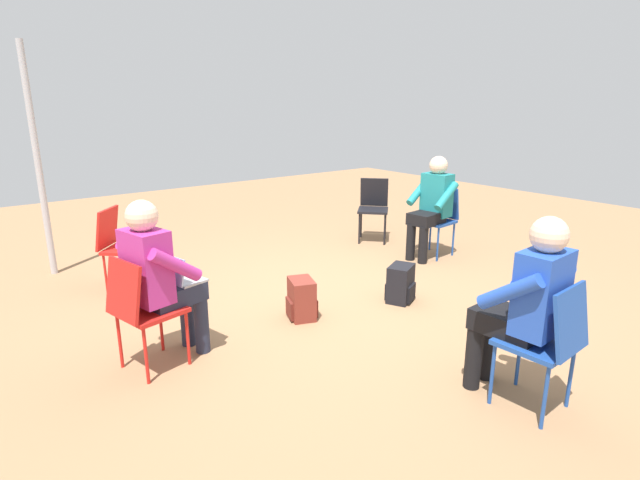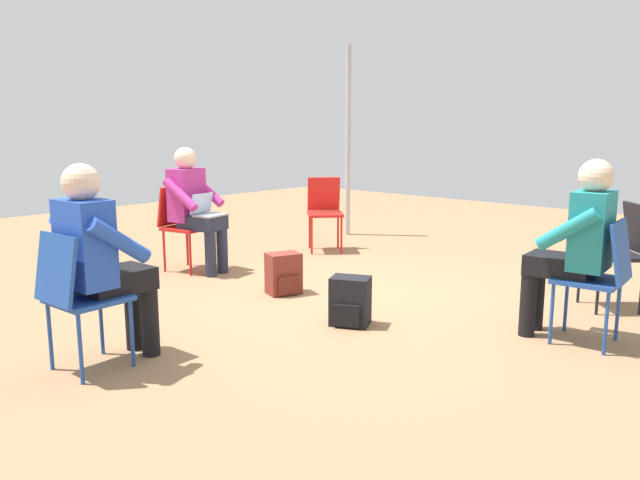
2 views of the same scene
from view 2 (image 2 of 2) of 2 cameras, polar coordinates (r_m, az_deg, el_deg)
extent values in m
plane|color=#99704C|center=(5.29, 2.28, -5.47)|extent=(14.00, 14.00, 0.00)
cube|color=#1E4799|center=(3.97, -20.38, -5.07)|extent=(0.42, 0.42, 0.03)
cylinder|color=#1E4799|center=(4.26, -19.38, -7.13)|extent=(0.02, 0.02, 0.42)
cylinder|color=#1E4799|center=(3.98, -16.78, -8.20)|extent=(0.02, 0.02, 0.42)
cylinder|color=#1E4799|center=(4.10, -23.46, -8.08)|extent=(0.02, 0.02, 0.42)
cylinder|color=#1E4799|center=(3.81, -21.06, -9.28)|extent=(0.02, 0.02, 0.42)
cube|color=#1E4799|center=(3.83, -23.02, -2.48)|extent=(0.38, 0.11, 0.40)
cube|color=red|center=(6.39, -11.99, 1.08)|extent=(0.48, 0.48, 0.03)
cylinder|color=red|center=(6.44, -9.78, -0.80)|extent=(0.02, 0.02, 0.42)
cylinder|color=red|center=(6.19, -11.78, -1.33)|extent=(0.02, 0.02, 0.42)
cylinder|color=red|center=(6.66, -12.04, -0.50)|extent=(0.02, 0.02, 0.42)
cylinder|color=red|center=(6.42, -14.05, -1.00)|extent=(0.02, 0.02, 0.42)
cube|color=red|center=(6.48, -13.32, 3.09)|extent=(0.17, 0.39, 0.40)
cube|color=red|center=(7.22, 0.48, 2.38)|extent=(0.57, 0.57, 0.03)
cylinder|color=red|center=(7.11, 1.97, 0.41)|extent=(0.02, 0.02, 0.42)
cylinder|color=red|center=(7.08, -0.76, 0.37)|extent=(0.02, 0.02, 0.42)
cylinder|color=red|center=(7.44, 1.66, 0.87)|extent=(0.02, 0.02, 0.42)
cylinder|color=red|center=(7.41, -0.95, 0.83)|extent=(0.02, 0.02, 0.42)
cube|color=red|center=(7.38, 0.34, 4.24)|extent=(0.33, 0.34, 0.40)
cube|color=black|center=(5.46, 25.13, -1.28)|extent=(0.57, 0.57, 0.03)
cylinder|color=black|center=(5.28, 24.08, -4.06)|extent=(0.02, 0.02, 0.42)
cylinder|color=black|center=(5.58, 22.63, -3.21)|extent=(0.02, 0.02, 0.42)
cylinder|color=black|center=(5.73, 25.75, -3.11)|extent=(0.02, 0.02, 0.42)
cube|color=black|center=(5.51, 27.08, 0.94)|extent=(0.33, 0.34, 0.40)
cube|color=#1E4799|center=(4.53, 23.27, -3.38)|extent=(0.44, 0.44, 0.03)
cylinder|color=#1E4799|center=(4.47, 20.42, -6.36)|extent=(0.02, 0.02, 0.42)
cylinder|color=#1E4799|center=(4.78, 21.58, -5.34)|extent=(0.02, 0.02, 0.42)
cylinder|color=#1E4799|center=(4.39, 24.70, -6.96)|extent=(0.02, 0.02, 0.42)
cylinder|color=#1E4799|center=(4.71, 25.58, -5.87)|extent=(0.02, 0.02, 0.42)
cube|color=#1E4799|center=(4.45, 25.85, -0.99)|extent=(0.13, 0.39, 0.40)
cylinder|color=#23283D|center=(6.26, -8.93, -0.95)|extent=(0.11, 0.11, 0.45)
cylinder|color=#23283D|center=(6.13, -9.98, -1.24)|extent=(0.11, 0.11, 0.45)
cube|color=#23283D|center=(6.25, -10.72, 1.62)|extent=(0.48, 0.38, 0.14)
cube|color=#B22D84|center=(6.34, -12.10, 4.07)|extent=(0.29, 0.38, 0.52)
sphere|color=beige|center=(6.31, -12.23, 7.31)|extent=(0.22, 0.22, 0.22)
cylinder|color=#B22D84|center=(6.42, -10.26, 4.45)|extent=(0.41, 0.17, 0.31)
cylinder|color=#B22D84|center=(6.12, -12.66, 4.07)|extent=(0.41, 0.17, 0.31)
cube|color=#9EA0A5|center=(6.17, -9.96, 2.26)|extent=(0.28, 0.34, 0.02)
cube|color=#B2D1F2|center=(6.22, -10.77, 3.31)|extent=(0.12, 0.30, 0.20)
cylinder|color=black|center=(4.28, -16.68, -6.66)|extent=(0.11, 0.11, 0.45)
cylinder|color=black|center=(4.14, -15.27, -7.18)|extent=(0.11, 0.11, 0.45)
cube|color=black|center=(4.05, -18.14, -3.54)|extent=(0.32, 0.44, 0.14)
cube|color=blue|center=(3.90, -20.69, -0.31)|extent=(0.35, 0.24, 0.52)
sphere|color=beige|center=(3.85, -21.03, 4.94)|extent=(0.22, 0.22, 0.22)
cylinder|color=blue|center=(4.11, -20.92, 0.58)|extent=(0.11, 0.40, 0.31)
cylinder|color=blue|center=(3.77, -17.87, -0.07)|extent=(0.11, 0.40, 0.31)
cylinder|color=black|center=(4.59, 18.47, -5.61)|extent=(0.11, 0.11, 0.45)
cylinder|color=black|center=(4.75, 19.16, -5.09)|extent=(0.11, 0.11, 0.45)
cube|color=black|center=(4.56, 21.04, -2.18)|extent=(0.45, 0.34, 0.14)
cube|color=teal|center=(4.47, 23.58, 0.79)|extent=(0.25, 0.36, 0.52)
sphere|color=beige|center=(4.43, 23.92, 5.38)|extent=(0.22, 0.22, 0.22)
cylinder|color=teal|center=(4.29, 21.70, 0.92)|extent=(0.40, 0.13, 0.31)
cylinder|color=teal|center=(4.68, 22.99, 1.56)|extent=(0.40, 0.13, 0.31)
cube|color=maroon|center=(5.44, -3.35, -3.07)|extent=(0.29, 0.33, 0.36)
cube|color=maroon|center=(5.46, -3.34, -3.90)|extent=(0.30, 0.27, 0.16)
cube|color=black|center=(4.61, 2.79, -5.59)|extent=(0.34, 0.30, 0.36)
cube|color=black|center=(4.63, 2.78, -6.55)|extent=(0.29, 0.31, 0.16)
cylinder|color=#B2B2B7|center=(8.28, 2.58, 8.98)|extent=(0.07, 0.07, 2.47)
camera|label=1|loc=(6.22, -45.58, 11.37)|focal=28.00mm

